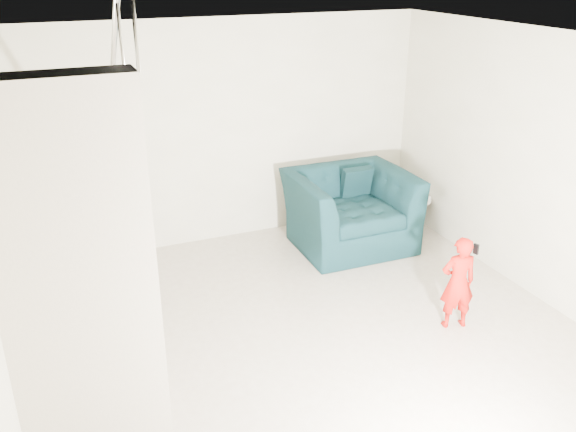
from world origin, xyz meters
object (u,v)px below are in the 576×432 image
Objects in this scene: toddler at (458,283)px; side_table at (413,208)px; staircase at (74,275)px; armchair at (350,210)px.

toddler reaches higher than side_table.
toddler is 3.44m from staircase.
side_table is (0.97, 0.08, -0.15)m from armchair.
side_table is at bearing 18.87° from staircase.
staircase is (-3.28, -1.37, 0.49)m from armchair.
armchair is 2.01m from toddler.
staircase is at bearing -156.55° from armchair.
toddler is 0.26× the size of staircase.
staircase reaches higher than armchair.
staircase reaches higher than side_table.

